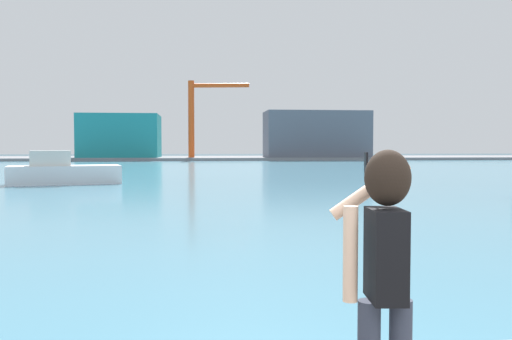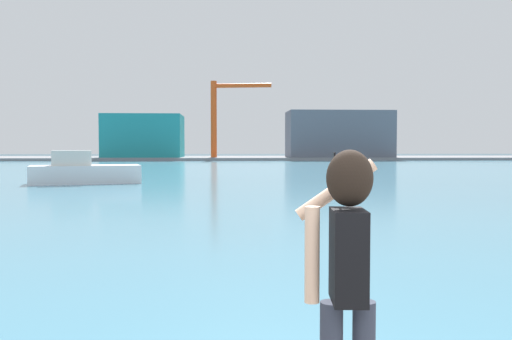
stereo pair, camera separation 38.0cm
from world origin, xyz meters
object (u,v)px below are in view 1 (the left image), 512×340
(boat_moored, at_px, (62,172))
(person_photographer, at_px, (384,260))
(warehouse_left, at_px, (121,136))
(warehouse_right, at_px, (316,134))
(port_crane, at_px, (199,110))

(boat_moored, bearing_deg, person_photographer, -87.83)
(warehouse_left, bearing_deg, person_photographer, -80.97)
(warehouse_right, bearing_deg, person_photographer, -102.23)
(boat_moored, xyz_separation_m, warehouse_right, (28.15, 56.89, 3.60))
(warehouse_right, bearing_deg, warehouse_left, 175.53)
(warehouse_left, bearing_deg, warehouse_right, -4.47)
(warehouse_left, distance_m, port_crane, 14.35)
(person_photographer, bearing_deg, port_crane, 5.86)
(warehouse_left, bearing_deg, port_crane, -15.59)
(warehouse_left, distance_m, warehouse_right, 33.21)
(warehouse_right, relative_size, port_crane, 1.38)
(warehouse_right, xyz_separation_m, port_crane, (-19.89, -1.10, 3.92))
(boat_moored, xyz_separation_m, warehouse_left, (-4.96, 59.48, 3.30))
(person_photographer, relative_size, warehouse_right, 0.10)
(warehouse_left, relative_size, port_crane, 1.03)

